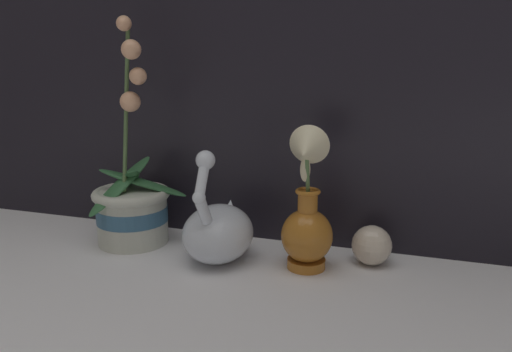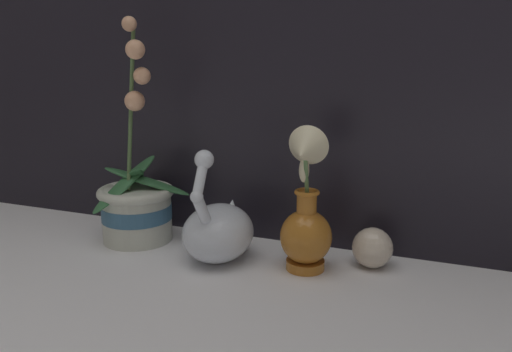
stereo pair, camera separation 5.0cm
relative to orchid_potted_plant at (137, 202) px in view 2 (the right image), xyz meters
name	(u,v)px [view 2 (the right image)]	position (x,y,z in m)	size (l,w,h in m)	color
ground_plane	(215,281)	(0.24, -0.13, -0.08)	(2.80, 2.80, 0.00)	white
orchid_potted_plant	(137,202)	(0.00, 0.00, 0.00)	(0.19, 0.18, 0.45)	beige
swan_figurine	(219,229)	(0.20, -0.03, -0.02)	(0.13, 0.19, 0.22)	silver
blue_vase	(306,219)	(0.37, -0.02, 0.02)	(0.09, 0.10, 0.26)	#B26B23
glass_sphere	(372,248)	(0.48, 0.03, -0.04)	(0.07, 0.07, 0.07)	beige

